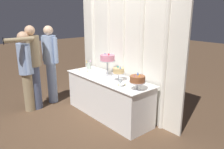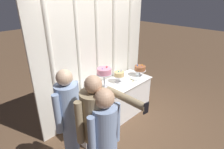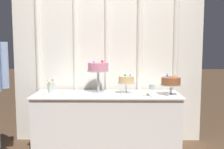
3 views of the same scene
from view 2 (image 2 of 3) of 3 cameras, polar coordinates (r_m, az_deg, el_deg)
The scene contains 15 objects.
ground_plane at distance 4.09m, azimuth 0.99°, elevation -13.77°, with size 24.00×24.00×0.00m, color brown.
draped_curtain at distance 3.75m, azimuth -4.42°, elevation 8.10°, with size 2.72×0.16×2.85m.
cake_table at distance 3.92m, azimuth -0.04°, elevation -8.70°, with size 1.92×0.66×0.77m.
cake_display_leftmost at distance 3.57m, azimuth -2.40°, elevation 0.75°, with size 0.30×0.30×0.44m.
cake_display_center at distance 3.85m, azimuth 2.22°, elevation -0.09°, with size 0.24×0.24×0.27m.
cake_display_rightmost at distance 4.19m, azimuth 8.57°, elevation 1.83°, with size 0.27×0.27×0.28m.
wine_glass at distance 3.95m, azimuth 7.78°, elevation -0.38°, with size 0.07×0.07×0.16m.
flower_vase at distance 3.33m, azimuth -10.45°, elevation -6.40°, with size 0.09×0.11×0.19m.
tealight_far_left at distance 3.19m, azimuth -8.53°, elevation -9.11°, with size 0.05×0.05×0.04m.
tealight_near_left at distance 3.34m, azimuth -6.02°, elevation -7.22°, with size 0.04×0.04×0.04m.
tealight_near_right at distance 3.95m, azimuth 6.44°, elevation -2.02°, with size 0.04×0.04×0.04m.
tealight_far_right at distance 4.05m, azimuth 5.82°, elevation -1.33°, with size 0.04×0.04×0.04m.
guest_man_pink_jacket at distance 2.60m, azimuth -12.91°, elevation -13.81°, with size 0.44×0.35×1.69m.
guest_girl_blue_dress at distance 2.36m, azimuth -4.96°, elevation -17.48°, with size 0.49×0.73×1.71m.
guest_man_dark_suit at distance 2.33m, azimuth -2.11°, elevation -19.90°, with size 0.45×0.30×1.61m.
Camera 2 is at (-2.35, -2.20, 2.52)m, focal length 29.88 mm.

